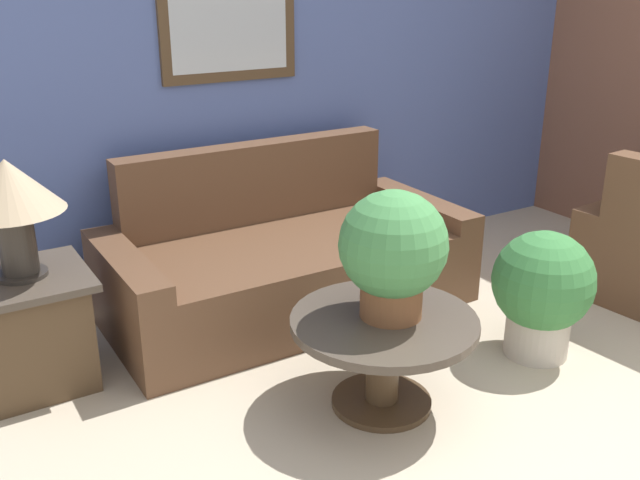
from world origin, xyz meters
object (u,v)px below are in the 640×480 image
object	(u,v)px
coffee_table	(383,342)
couch_main	(285,261)
table_lamp	(9,194)
potted_plant_on_table	(393,250)
potted_plant_floor	(542,289)
side_table	(31,329)

from	to	relation	value
coffee_table	couch_main	bearing A→B (deg)	83.87
couch_main	table_lamp	xyz separation A→B (m)	(-1.42, -0.12, 0.67)
potted_plant_on_table	potted_plant_floor	bearing A→B (deg)	-2.80
coffee_table	potted_plant_floor	xyz separation A→B (m)	(0.96, -0.04, 0.05)
couch_main	table_lamp	size ratio (longest dim) A/B	3.76
potted_plant_floor	couch_main	bearing A→B (deg)	125.51
couch_main	coffee_table	xyz separation A→B (m)	(-0.12, -1.13, 0.04)
couch_main	side_table	xyz separation A→B (m)	(-1.42, -0.12, 0.00)
couch_main	side_table	size ratio (longest dim) A/B	3.61
coffee_table	potted_plant_on_table	xyz separation A→B (m)	(0.04, 0.01, 0.43)
side_table	potted_plant_floor	size ratio (longest dim) A/B	0.86
side_table	table_lamp	xyz separation A→B (m)	(-0.00, 0.00, 0.66)
couch_main	potted_plant_floor	size ratio (longest dim) A/B	3.10
couch_main	table_lamp	world-z (taller)	table_lamp
coffee_table	table_lamp	xyz separation A→B (m)	(-1.30, 1.01, 0.63)
couch_main	coffee_table	bearing A→B (deg)	-96.13
couch_main	potted_plant_on_table	world-z (taller)	potted_plant_on_table
side_table	potted_plant_on_table	xyz separation A→B (m)	(1.34, -1.01, 0.46)
couch_main	potted_plant_on_table	xyz separation A→B (m)	(-0.08, -1.12, 0.47)
table_lamp	potted_plant_on_table	bearing A→B (deg)	-36.92
couch_main	potted_plant_on_table	size ratio (longest dim) A/B	3.62
potted_plant_on_table	coffee_table	bearing A→B (deg)	-171.00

